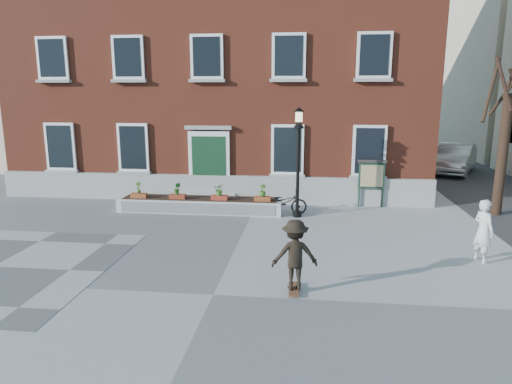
# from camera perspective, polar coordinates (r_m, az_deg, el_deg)

# --- Properties ---
(ground) EXTENTS (100.00, 100.00, 0.00)m
(ground) POSITION_cam_1_polar(r_m,az_deg,el_deg) (10.45, -5.37, -12.68)
(ground) COLOR gray
(ground) RESTS_ON ground
(distant_building) EXTENTS (10.00, 12.00, 13.00)m
(distant_building) POSITION_cam_1_polar(r_m,az_deg,el_deg) (35.52, -28.72, 14.15)
(distant_building) COLOR beige
(distant_building) RESTS_ON ground
(bicycle) EXTENTS (1.78, 0.80, 0.90)m
(bicycle) POSITION_cam_1_polar(r_m,az_deg,el_deg) (16.89, 3.47, -1.30)
(bicycle) COLOR black
(bicycle) RESTS_ON ground
(parked_car) EXTENTS (3.68, 5.29, 1.65)m
(parked_car) POSITION_cam_1_polar(r_m,az_deg,el_deg) (28.03, 23.60, 3.87)
(parked_car) COLOR silver
(parked_car) RESTS_ON ground
(bystander) EXTENTS (0.63, 0.73, 1.69)m
(bystander) POSITION_cam_1_polar(r_m,az_deg,el_deg) (13.47, 26.54, -4.36)
(bystander) COLOR silver
(bystander) RESTS_ON ground
(brick_building) EXTENTS (18.40, 10.85, 12.60)m
(brick_building) POSITION_cam_1_polar(r_m,az_deg,el_deg) (23.66, -3.40, 16.81)
(brick_building) COLOR brown
(brick_building) RESTS_ON ground
(planter_assembly) EXTENTS (6.20, 1.12, 1.15)m
(planter_assembly) POSITION_cam_1_polar(r_m,az_deg,el_deg) (17.41, -6.96, -1.46)
(planter_assembly) COLOR silver
(planter_assembly) RESTS_ON ground
(bare_tree) EXTENTS (1.83, 1.83, 6.16)m
(bare_tree) POSITION_cam_1_polar(r_m,az_deg,el_deg) (18.70, 28.62, 5.82)
(bare_tree) COLOR #301F15
(bare_tree) RESTS_ON ground
(lamp_post) EXTENTS (0.40, 0.40, 3.93)m
(lamp_post) POSITION_cam_1_polar(r_m,az_deg,el_deg) (16.23, 5.31, 5.61)
(lamp_post) COLOR black
(lamp_post) RESTS_ON ground
(notice_board) EXTENTS (1.10, 0.16, 1.87)m
(notice_board) POSITION_cam_1_polar(r_m,az_deg,el_deg) (18.37, 14.25, 2.02)
(notice_board) COLOR #1A3426
(notice_board) RESTS_ON ground
(skateboarder) EXTENTS (1.13, 0.78, 1.68)m
(skateboarder) POSITION_cam_1_polar(r_m,az_deg,el_deg) (10.27, 4.88, -7.83)
(skateboarder) COLOR brown
(skateboarder) RESTS_ON ground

